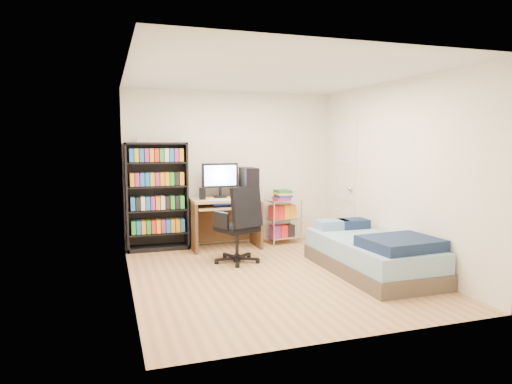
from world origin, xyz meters
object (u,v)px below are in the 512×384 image
object	(u,v)px
bed	(372,254)
media_shelf	(157,195)
computer_desk	(231,202)
office_chair	(239,238)

from	to	relation	value
bed	media_shelf	bearing A→B (deg)	139.16
media_shelf	computer_desk	world-z (taller)	media_shelf
media_shelf	computer_desk	distance (m)	1.16
media_shelf	bed	bearing A→B (deg)	-40.84
computer_desk	office_chair	distance (m)	1.04
computer_desk	bed	bearing A→B (deg)	-55.66
computer_desk	office_chair	xyz separation A→B (m)	(-0.14, -0.96, -0.38)
computer_desk	bed	size ratio (longest dim) A/B	0.68
bed	computer_desk	bearing A→B (deg)	124.34
computer_desk	bed	distance (m)	2.44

